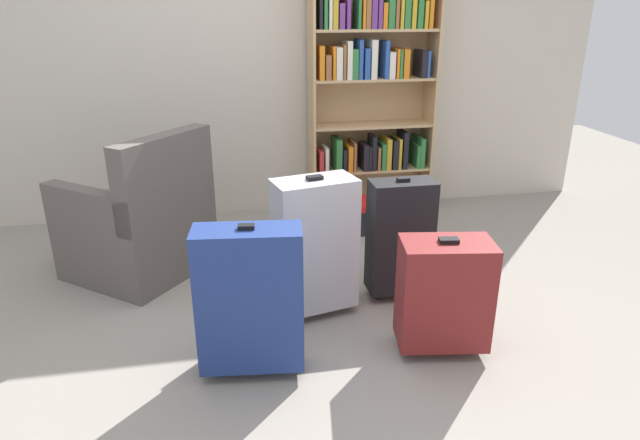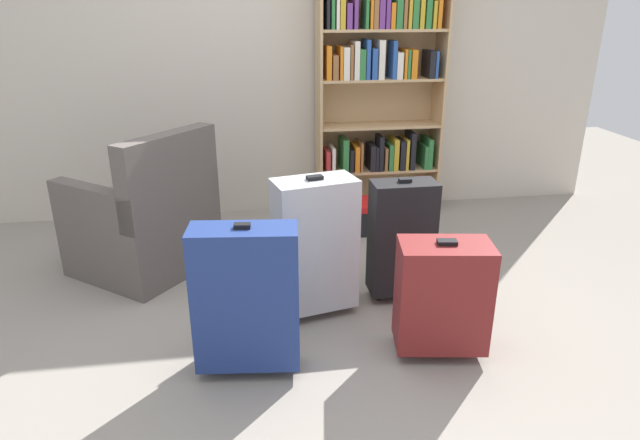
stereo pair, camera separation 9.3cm
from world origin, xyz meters
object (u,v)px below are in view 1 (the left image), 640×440
Objects in this scene: mug at (238,260)px; suitcase_navy_blue at (250,299)px; armchair at (141,224)px; suitcase_dark_red at (444,293)px; storage_box at (365,214)px; suitcase_black at (400,237)px; suitcase_silver at (315,245)px; bookshelf at (372,64)px.

suitcase_navy_blue reaches higher than mug.
suitcase_dark_red is at bearing -37.27° from armchair.
suitcase_dark_red reaches higher than storage_box.
suitcase_black reaches higher than mug.
storage_box is 0.56× the size of suitcase_silver.
suitcase_silver reaches higher than suitcase_navy_blue.
armchair is 1.89m from suitcase_dark_red.
storage_box is (1.54, 0.41, -0.19)m from armchair.
suitcase_black is 1.03m from suitcase_navy_blue.
suitcase_black is 0.98× the size of suitcase_navy_blue.
armchair is 1.67× the size of suitcase_dark_red.
armchair reaches higher than storage_box.
bookshelf is 2.68× the size of suitcase_silver.
mug is at bearing 148.80° from suitcase_black.
armchair is 1.26× the size of suitcase_silver.
storage_box is 0.74× the size of suitcase_dark_red.
bookshelf is 4.78× the size of storage_box.
mug is (-1.09, -0.88, -1.12)m from bookshelf.
suitcase_dark_red is at bearing -40.26° from suitcase_silver.
mug is (0.58, -0.06, -0.27)m from armchair.
suitcase_dark_red is (0.93, -1.09, 0.26)m from mug.
bookshelf reaches higher than armchair.
armchair is at bearing -153.80° from bookshelf.
bookshelf is at bearing 72.16° from storage_box.
bookshelf is at bearing 85.20° from suitcase_dark_red.
suitcase_silver reaches higher than suitcase_dark_red.
mug is at bearing 91.02° from suitcase_navy_blue.
suitcase_navy_blue reaches higher than suitcase_dark_red.
suitcase_silver is at bearing -58.25° from mug.
mug is 0.82m from suitcase_silver.
bookshelf is 1.13m from storage_box.
armchair reaches higher than suitcase_silver.
armchair is 1.38× the size of suitcase_black.
suitcase_dark_red is at bearing -91.24° from storage_box.
bookshelf reaches higher than suitcase_dark_red.
armchair is 1.35× the size of suitcase_navy_blue.
suitcase_silver is (0.39, -0.63, 0.36)m from mug.
suitcase_silver is at bearing -117.37° from storage_box.
bookshelf is at bearing 26.20° from armchair.
suitcase_dark_red is 0.83× the size of suitcase_black.
storage_box is (0.96, 0.47, 0.07)m from mug.
suitcase_black reaches higher than storage_box.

